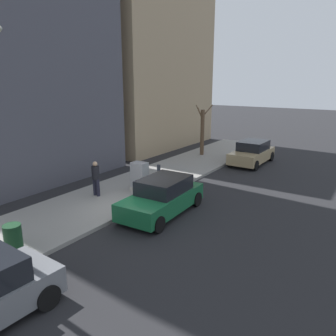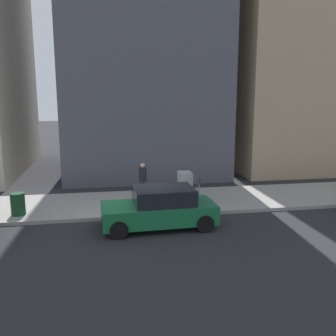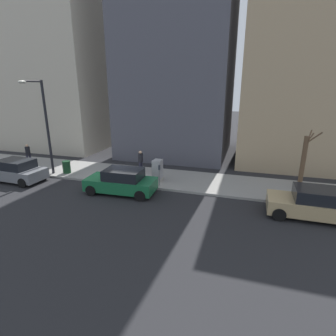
# 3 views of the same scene
# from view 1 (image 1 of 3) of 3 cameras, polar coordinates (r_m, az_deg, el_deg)

# --- Properties ---
(ground_plane) EXTENTS (120.00, 120.00, 0.00)m
(ground_plane) POSITION_cam_1_polar(r_m,az_deg,el_deg) (14.12, -6.02, -7.69)
(ground_plane) COLOR #232326
(sidewalk) EXTENTS (4.00, 36.00, 0.15)m
(sidewalk) POSITION_cam_1_polar(r_m,az_deg,el_deg) (15.37, -11.82, -5.71)
(sidewalk) COLOR gray
(sidewalk) RESTS_ON ground
(parked_car_tan) EXTENTS (1.97, 4.22, 1.52)m
(parked_car_tan) POSITION_cam_1_polar(r_m,az_deg,el_deg) (22.71, 14.43, 2.58)
(parked_car_tan) COLOR tan
(parked_car_tan) RESTS_ON ground
(parked_car_green) EXTENTS (2.06, 4.27, 1.52)m
(parked_car_green) POSITION_cam_1_polar(r_m,az_deg,el_deg) (13.69, -1.00, -5.03)
(parked_car_green) COLOR #196038
(parked_car_green) RESTS_ON ground
(parking_meter) EXTENTS (0.14, 0.10, 1.35)m
(parking_meter) POSITION_cam_1_polar(r_m,az_deg,el_deg) (15.92, -1.64, -1.23)
(parking_meter) COLOR slate
(parking_meter) RESTS_ON sidewalk
(utility_box) EXTENTS (0.83, 0.61, 1.43)m
(utility_box) POSITION_cam_1_polar(r_m,az_deg,el_deg) (16.13, -4.96, -1.55)
(utility_box) COLOR #A8A399
(utility_box) RESTS_ON sidewalk
(bare_tree) EXTENTS (1.25, 0.84, 3.63)m
(bare_tree) POSITION_cam_1_polar(r_m,az_deg,el_deg) (23.99, 5.99, 6.44)
(bare_tree) COLOR brown
(bare_tree) RESTS_ON sidewalk
(trash_bin) EXTENTS (0.56, 0.56, 0.90)m
(trash_bin) POSITION_cam_1_polar(r_m,az_deg,el_deg) (11.66, -25.36, -10.97)
(trash_bin) COLOR #14381E
(trash_bin) RESTS_ON sidewalk
(pedestrian_near_meter) EXTENTS (0.40, 0.36, 1.66)m
(pedestrian_near_meter) POSITION_cam_1_polar(r_m,az_deg,el_deg) (15.65, -12.47, -1.47)
(pedestrian_near_meter) COLOR #1E1E2D
(pedestrian_near_meter) RESTS_ON sidewalk
(office_tower_left) EXTENTS (11.41, 11.41, 17.73)m
(office_tower_left) POSITION_cam_1_polar(r_m,az_deg,el_deg) (30.11, -7.76, 21.40)
(office_tower_left) COLOR tan
(office_tower_left) RESTS_ON ground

